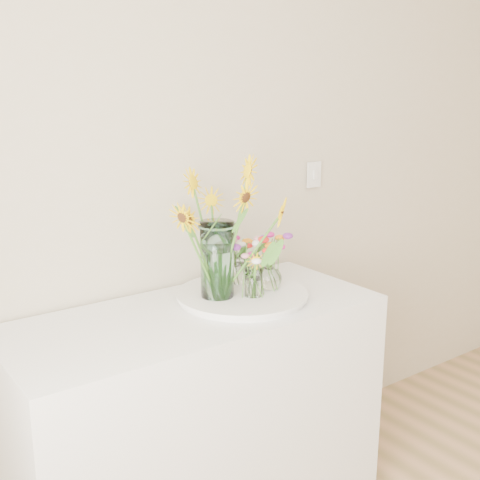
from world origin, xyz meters
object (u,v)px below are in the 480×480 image
at_px(small_vase_b, 269,271).
at_px(small_vase_c, 240,269).
at_px(counter, 198,421).
at_px(mason_jar, 217,260).
at_px(small_vase_a, 253,283).
at_px(tray, 242,296).

distance_m(small_vase_b, small_vase_c, 0.13).
xyz_separation_m(counter, mason_jar, (0.11, 0.02, 0.62)).
xyz_separation_m(small_vase_a, small_vase_c, (0.06, 0.16, 0.01)).
xyz_separation_m(counter, small_vase_b, (0.33, -0.02, 0.55)).
height_order(tray, small_vase_c, small_vase_c).
xyz_separation_m(tray, small_vase_c, (0.06, 0.10, 0.07)).
distance_m(counter, small_vase_a, 0.58).
bearing_deg(small_vase_b, mason_jar, 169.97).
height_order(tray, mason_jar, mason_jar).
relative_size(counter, small_vase_b, 9.52).
distance_m(counter, tray, 0.51).
bearing_deg(small_vase_b, small_vase_a, -159.44).
bearing_deg(mason_jar, tray, -10.37).
xyz_separation_m(counter, small_vase_c, (0.28, 0.11, 0.54)).
distance_m(counter, small_vase_b, 0.64).
relative_size(small_vase_a, small_vase_c, 0.91).
relative_size(counter, small_vase_c, 11.37).
distance_m(tray, small_vase_c, 0.14).
bearing_deg(mason_jar, counter, -168.26).
relative_size(mason_jar, small_vase_a, 2.61).
xyz_separation_m(mason_jar, small_vase_b, (0.22, -0.04, -0.07)).
distance_m(tray, small_vase_a, 0.09).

